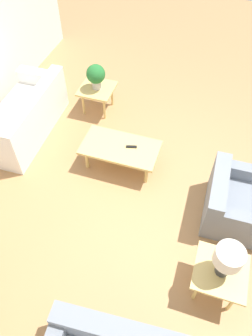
% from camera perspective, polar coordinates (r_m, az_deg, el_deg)
% --- Properties ---
extents(ground_plane, '(14.00, 14.00, 0.00)m').
position_cam_1_polar(ground_plane, '(4.81, 3.25, -3.94)').
color(ground_plane, '#A87A4C').
extents(sofa, '(0.87, 1.81, 0.78)m').
position_cam_1_polar(sofa, '(5.67, -17.20, 8.36)').
color(sofa, white).
rests_on(sofa, ground_plane).
extents(armchair, '(0.80, 0.96, 0.68)m').
position_cam_1_polar(armchair, '(4.58, 18.26, -5.68)').
color(armchair, slate).
rests_on(armchair, ground_plane).
extents(coffee_table, '(1.14, 0.62, 0.39)m').
position_cam_1_polar(coffee_table, '(4.86, -1.01, 3.40)').
color(coffee_table, tan).
rests_on(coffee_table, ground_plane).
extents(side_table_plant, '(0.58, 0.58, 0.46)m').
position_cam_1_polar(side_table_plant, '(5.84, -5.05, 13.25)').
color(side_table_plant, tan).
rests_on(side_table_plant, ground_plane).
extents(side_table_lamp, '(0.58, 0.58, 0.46)m').
position_cam_1_polar(side_table_lamp, '(3.90, 16.06, -17.21)').
color(side_table_lamp, tan).
rests_on(side_table_lamp, ground_plane).
extents(potted_plant, '(0.32, 0.32, 0.44)m').
position_cam_1_polar(potted_plant, '(5.66, -5.27, 15.84)').
color(potted_plant, '#B2ADA3').
rests_on(potted_plant, side_table_plant).
extents(table_lamp, '(0.31, 0.31, 0.45)m').
position_cam_1_polar(table_lamp, '(3.58, 17.33, -14.91)').
color(table_lamp, '#333333').
rests_on(table_lamp, side_table_lamp).
extents(remote_control, '(0.16, 0.08, 0.02)m').
position_cam_1_polar(remote_control, '(4.81, 0.95, 3.72)').
color(remote_control, black).
rests_on(remote_control, coffee_table).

